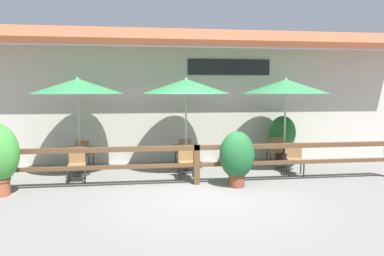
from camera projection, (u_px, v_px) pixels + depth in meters
The scene contains 17 objects.
ground_plane at pixel (204, 196), 8.04m from camera, with size 60.00×60.00×0.00m, color slate.
building_facade at pixel (182, 94), 11.87m from camera, with size 14.28×1.49×4.23m.
patio_railing at pixel (197, 156), 9.01m from camera, with size 10.40×0.14×0.95m.
patio_umbrella_near at pixel (78, 86), 9.86m from camera, with size 2.41×2.41×2.62m.
dining_table_near at pixel (80, 153), 10.04m from camera, with size 0.95×0.95×0.73m.
chair_near_streetside at pixel (77, 163), 9.32m from camera, with size 0.46×0.46×0.85m.
chair_near_wallside at pixel (84, 153), 10.79m from camera, with size 0.50×0.50×0.85m.
patio_umbrella_middle at pixel (186, 86), 10.19m from camera, with size 2.41×2.41×2.62m.
dining_table_middle at pixel (186, 151), 10.37m from camera, with size 0.95×0.95×0.73m.
chair_middle_streetside at pixel (187, 160), 9.63m from camera, with size 0.45×0.45×0.85m.
chair_middle_wallside at pixel (184, 151), 11.13m from camera, with size 0.48×0.48×0.85m.
patio_umbrella_far at pixel (286, 86), 10.57m from camera, with size 2.41×2.41×2.62m.
dining_table_far at pixel (284, 149), 10.75m from camera, with size 0.95×0.95×0.73m.
chair_far_streetside at pixel (295, 157), 10.04m from camera, with size 0.50×0.50×0.85m.
chair_far_wallside at pixel (275, 149), 11.48m from camera, with size 0.43×0.43×0.85m.
potted_plant_broad_leaf at pixel (237, 156), 8.77m from camera, with size 0.82×0.74×1.32m.
potted_plant_corner_fern at pixel (282, 135), 11.90m from camera, with size 0.84×0.75×1.46m.
Camera 1 is at (-1.36, -7.74, 2.27)m, focal length 35.00 mm.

